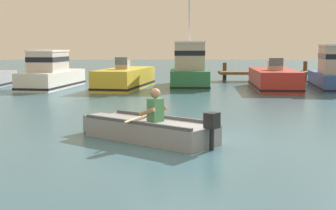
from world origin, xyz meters
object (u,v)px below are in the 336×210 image
moored_boat_white (52,74)px  moored_boat_red (274,80)px  moored_boat_yellow (126,79)px  moored_boat_green (190,70)px  rowboat_with_person (149,129)px

moored_boat_white → moored_boat_red: bearing=-2.9°
moored_boat_white → moored_boat_yellow: bearing=-2.5°
moored_boat_red → moored_boat_green: bearing=163.7°
rowboat_with_person → moored_boat_green: moored_boat_green is taller
moored_boat_white → moored_boat_yellow: (3.73, -0.16, -0.23)m
moored_boat_white → moored_boat_green: bearing=5.2°
rowboat_with_person → moored_boat_green: (1.54, 13.69, 0.61)m
moored_boat_white → rowboat_with_person: bearing=-67.5°
moored_boat_yellow → moored_boat_red: moored_boat_yellow is taller
moored_boat_yellow → moored_boat_green: size_ratio=1.13×
moored_boat_white → moored_boat_red: moored_boat_white is taller
moored_boat_white → moored_boat_green: (6.95, 0.64, 0.16)m
rowboat_with_person → moored_boat_red: 13.71m
moored_boat_white → moored_boat_yellow: moored_boat_white is taller
moored_boat_yellow → rowboat_with_person: bearing=-82.6°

